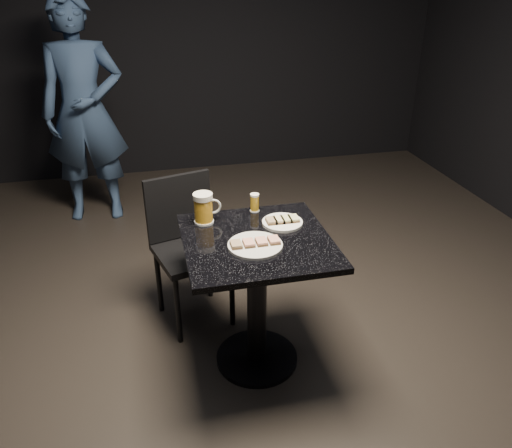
{
  "coord_description": "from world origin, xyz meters",
  "views": [
    {
      "loc": [
        -0.47,
        -2.03,
        1.9
      ],
      "look_at": [
        0.0,
        0.02,
        0.82
      ],
      "focal_mm": 35.0,
      "sensor_mm": 36.0,
      "label": 1
    }
  ],
  "objects_px": {
    "beer_mug": "(204,208)",
    "beer_tumbler": "(255,203)",
    "table": "(257,281)",
    "chair": "(188,241)",
    "patron": "(84,112)",
    "plate_small": "(282,223)",
    "plate_large": "(255,245)"
  },
  "relations": [
    {
      "from": "plate_large",
      "to": "beer_tumbler",
      "type": "relative_size",
      "value": 2.61
    },
    {
      "from": "beer_mug",
      "to": "beer_tumbler",
      "type": "relative_size",
      "value": 1.61
    },
    {
      "from": "plate_large",
      "to": "chair",
      "type": "bearing_deg",
      "value": 114.77
    },
    {
      "from": "table",
      "to": "beer_tumbler",
      "type": "relative_size",
      "value": 7.65
    },
    {
      "from": "beer_tumbler",
      "to": "chair",
      "type": "relative_size",
      "value": 0.11
    },
    {
      "from": "beer_mug",
      "to": "beer_tumbler",
      "type": "distance_m",
      "value": 0.29
    },
    {
      "from": "patron",
      "to": "chair",
      "type": "bearing_deg",
      "value": -65.26
    },
    {
      "from": "plate_small",
      "to": "beer_tumbler",
      "type": "bearing_deg",
      "value": 120.28
    },
    {
      "from": "patron",
      "to": "beer_mug",
      "type": "relative_size",
      "value": 11.22
    },
    {
      "from": "table",
      "to": "beer_tumbler",
      "type": "xyz_separation_m",
      "value": [
        0.06,
        0.3,
        0.29
      ]
    },
    {
      "from": "patron",
      "to": "table",
      "type": "height_order",
      "value": "patron"
    },
    {
      "from": "plate_large",
      "to": "plate_small",
      "type": "relative_size",
      "value": 1.25
    },
    {
      "from": "patron",
      "to": "beer_mug",
      "type": "xyz_separation_m",
      "value": [
        0.7,
        -1.84,
        -0.06
      ]
    },
    {
      "from": "table",
      "to": "chair",
      "type": "height_order",
      "value": "chair"
    },
    {
      "from": "beer_tumbler",
      "to": "chair",
      "type": "bearing_deg",
      "value": 149.34
    },
    {
      "from": "plate_large",
      "to": "table",
      "type": "bearing_deg",
      "value": 70.47
    },
    {
      "from": "patron",
      "to": "chair",
      "type": "distance_m",
      "value": 1.72
    },
    {
      "from": "beer_mug",
      "to": "beer_tumbler",
      "type": "height_order",
      "value": "beer_mug"
    },
    {
      "from": "table",
      "to": "beer_mug",
      "type": "relative_size",
      "value": 4.75
    },
    {
      "from": "table",
      "to": "chair",
      "type": "relative_size",
      "value": 0.87
    },
    {
      "from": "plate_large",
      "to": "table",
      "type": "height_order",
      "value": "plate_large"
    },
    {
      "from": "plate_large",
      "to": "patron",
      "type": "distance_m",
      "value": 2.32
    },
    {
      "from": "plate_small",
      "to": "table",
      "type": "distance_m",
      "value": 0.32
    },
    {
      "from": "plate_large",
      "to": "beer_mug",
      "type": "bearing_deg",
      "value": 122.78
    },
    {
      "from": "beer_tumbler",
      "to": "chair",
      "type": "height_order",
      "value": "chair"
    },
    {
      "from": "plate_small",
      "to": "chair",
      "type": "relative_size",
      "value": 0.24
    },
    {
      "from": "plate_large",
      "to": "beer_tumbler",
      "type": "bearing_deg",
      "value": 77.45
    },
    {
      "from": "plate_large",
      "to": "chair",
      "type": "height_order",
      "value": "chair"
    },
    {
      "from": "plate_small",
      "to": "beer_mug",
      "type": "distance_m",
      "value": 0.4
    },
    {
      "from": "chair",
      "to": "table",
      "type": "bearing_deg",
      "value": -60.16
    },
    {
      "from": "plate_large",
      "to": "chair",
      "type": "relative_size",
      "value": 0.3
    },
    {
      "from": "beer_mug",
      "to": "beer_tumbler",
      "type": "bearing_deg",
      "value": 14.2
    }
  ]
}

